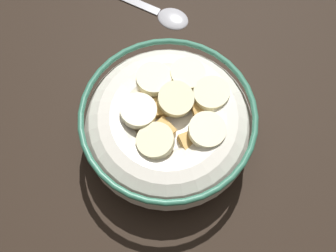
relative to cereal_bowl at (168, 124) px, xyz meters
The scene contains 3 objects.
ground_plane 4.36cm from the cereal_bowl, 79.00° to the left, with size 133.54×133.54×2.00cm, color black.
cereal_bowl is the anchor object (origin of this frame).
spoon 16.63cm from the cereal_bowl, 61.49° to the right, with size 14.98×3.31×0.80cm.
Camera 1 is at (-6.00, 13.59, 40.78)cm, focal length 42.61 mm.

